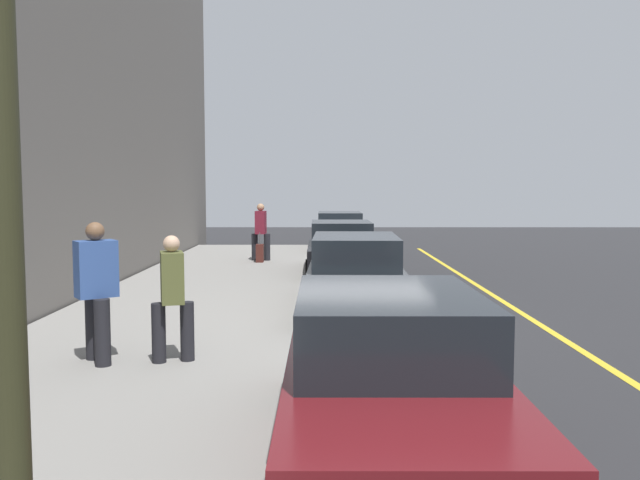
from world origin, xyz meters
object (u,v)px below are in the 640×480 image
at_px(parked_car_silver, 340,232).
at_px(parked_car_black, 341,249).
at_px(pedestrian_blue_coat, 97,288).
at_px(pedestrian_olive_coat, 172,295).
at_px(parked_car_charcoal, 355,275).
at_px(rolling_suitcase, 260,253).
at_px(pedestrian_burgundy_coat, 261,230).
at_px(parked_car_maroon, 389,380).

distance_m(parked_car_silver, parked_car_black, 6.76).
distance_m(pedestrian_blue_coat, pedestrian_olive_coat, 0.98).
bearing_deg(parked_car_silver, pedestrian_olive_coat, -9.43).
relative_size(parked_car_silver, parked_car_charcoal, 0.96).
relative_size(parked_car_charcoal, rolling_suitcase, 5.22).
bearing_deg(parked_car_black, parked_car_charcoal, 1.19).
relative_size(pedestrian_burgundy_coat, rolling_suitcase, 1.97).
distance_m(pedestrian_blue_coat, pedestrian_burgundy_coat, 12.02).
distance_m(parked_car_charcoal, pedestrian_burgundy_coat, 8.41).
xyz_separation_m(parked_car_black, parked_car_maroon, (12.00, 0.05, 0.00)).
distance_m(parked_car_silver, rolling_suitcase, 5.18).
relative_size(parked_car_black, pedestrian_olive_coat, 2.51).
height_order(parked_car_silver, pedestrian_olive_coat, pedestrian_olive_coat).
bearing_deg(rolling_suitcase, pedestrian_olive_coat, -0.31).
bearing_deg(pedestrian_burgundy_coat, pedestrian_olive_coat, -0.25).
bearing_deg(pedestrian_burgundy_coat, parked_car_maroon, 9.59).
xyz_separation_m(parked_car_silver, parked_car_black, (6.76, -0.15, -0.00)).
xyz_separation_m(pedestrian_blue_coat, pedestrian_burgundy_coat, (-11.97, 1.03, -0.03)).
height_order(parked_car_black, parked_car_maroon, same).
xyz_separation_m(parked_car_charcoal, pedestrian_burgundy_coat, (-8.00, -2.55, 0.34)).
height_order(pedestrian_blue_coat, pedestrian_olive_coat, pedestrian_blue_coat).
relative_size(parked_car_black, rolling_suitcase, 4.60).
xyz_separation_m(parked_car_black, pedestrian_burgundy_coat, (-2.76, -2.44, 0.35)).
bearing_deg(rolling_suitcase, parked_car_black, 46.87).
bearing_deg(parked_car_maroon, rolling_suitcase, -170.14).
xyz_separation_m(parked_car_maroon, pedestrian_blue_coat, (-2.79, -3.52, 0.38)).
bearing_deg(rolling_suitcase, pedestrian_burgundy_coat, -178.65).
height_order(parked_car_maroon, pedestrian_blue_coat, pedestrian_blue_coat).
bearing_deg(pedestrian_burgundy_coat, rolling_suitcase, 1.35).
bearing_deg(pedestrian_burgundy_coat, parked_car_charcoal, 17.69).
height_order(parked_car_silver, pedestrian_burgundy_coat, pedestrian_burgundy_coat).
xyz_separation_m(parked_car_maroon, pedestrian_olive_coat, (-2.84, -2.55, 0.28)).
height_order(parked_car_black, rolling_suitcase, parked_car_black).
distance_m(parked_car_black, pedestrian_blue_coat, 9.85).
xyz_separation_m(parked_car_charcoal, pedestrian_olive_coat, (3.92, -2.60, 0.28)).
relative_size(parked_car_black, pedestrian_burgundy_coat, 2.34).
distance_m(pedestrian_burgundy_coat, rolling_suitcase, 0.83).
relative_size(parked_car_charcoal, pedestrian_olive_coat, 2.84).
bearing_deg(parked_car_silver, pedestrian_burgundy_coat, -32.94).
height_order(parked_car_charcoal, pedestrian_blue_coat, pedestrian_blue_coat).
relative_size(pedestrian_blue_coat, pedestrian_olive_coat, 1.11).
relative_size(parked_car_silver, parked_car_black, 1.09).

